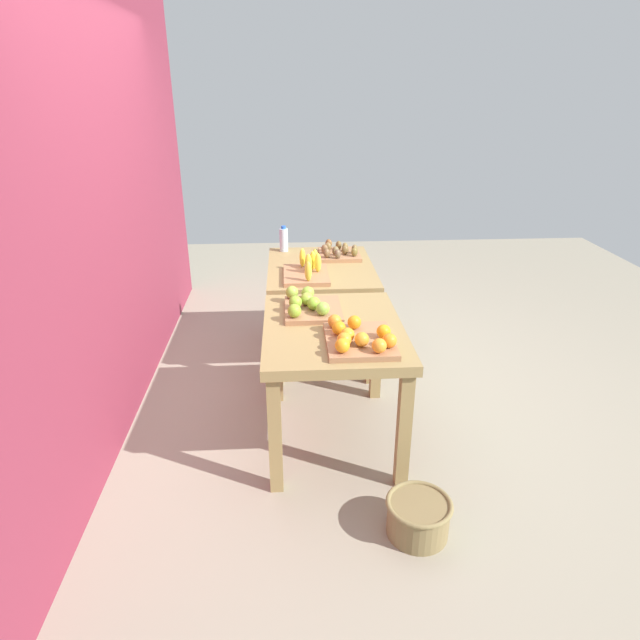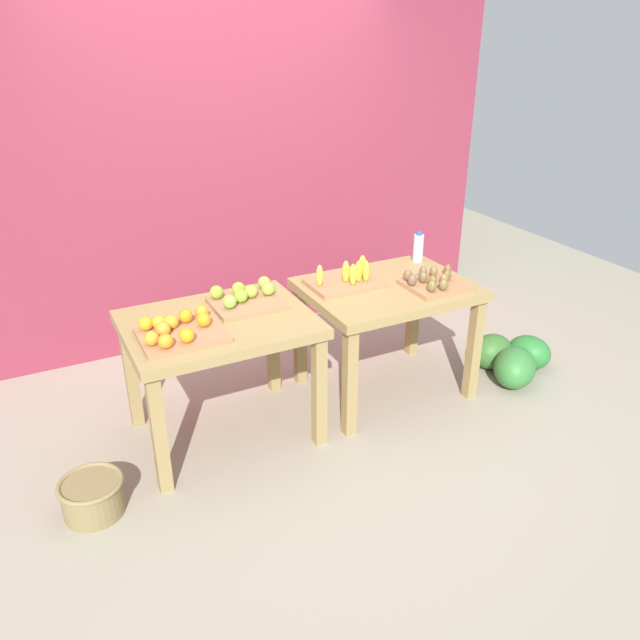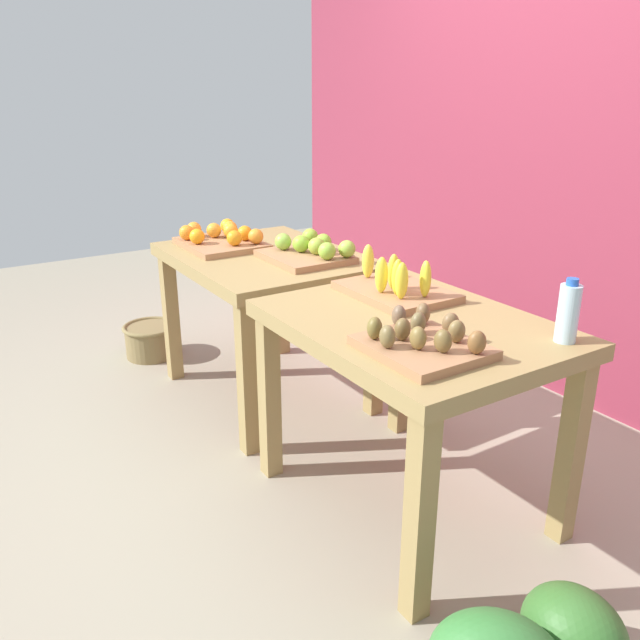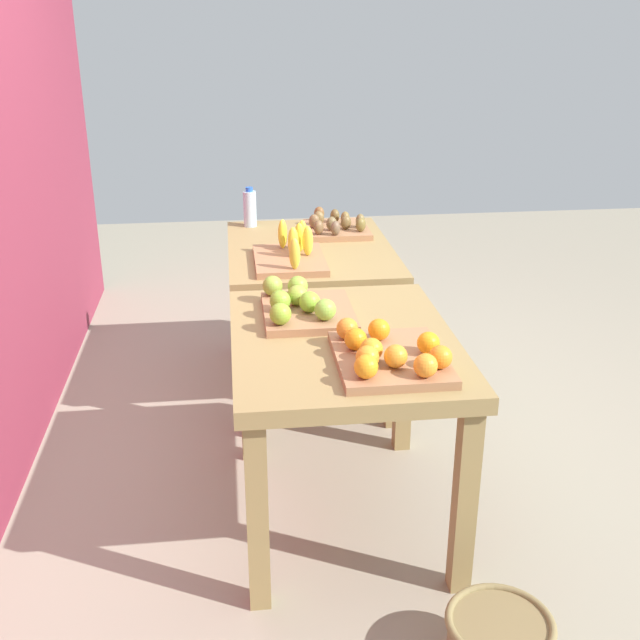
# 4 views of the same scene
# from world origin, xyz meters

# --- Properties ---
(ground_plane) EXTENTS (8.00, 8.00, 0.00)m
(ground_plane) POSITION_xyz_m (0.00, 0.00, 0.00)
(ground_plane) COLOR gray
(display_table_left) EXTENTS (1.04, 0.80, 0.76)m
(display_table_left) POSITION_xyz_m (-0.56, 0.00, 0.65)
(display_table_left) COLOR olive
(display_table_left) RESTS_ON ground_plane
(display_table_right) EXTENTS (1.04, 0.80, 0.76)m
(display_table_right) POSITION_xyz_m (0.56, 0.00, 0.65)
(display_table_right) COLOR olive
(display_table_right) RESTS_ON ground_plane
(orange_bin) EXTENTS (0.44, 0.36, 0.11)m
(orange_bin) POSITION_xyz_m (-0.81, -0.11, 0.80)
(orange_bin) COLOR #A2714B
(orange_bin) RESTS_ON display_table_left
(apple_bin) EXTENTS (0.42, 0.35, 0.11)m
(apple_bin) POSITION_xyz_m (-0.35, 0.13, 0.80)
(apple_bin) COLOR #A2714B
(apple_bin) RESTS_ON display_table_left
(banana_crate) EXTENTS (0.44, 0.32, 0.17)m
(banana_crate) POSITION_xyz_m (0.32, 0.11, 0.80)
(banana_crate) COLOR #A2714B
(banana_crate) RESTS_ON display_table_right
(kiwi_bin) EXTENTS (0.37, 0.32, 0.10)m
(kiwi_bin) POSITION_xyz_m (0.79, -0.16, 0.79)
(kiwi_bin) COLOR #A2714B
(kiwi_bin) RESTS_ON display_table_right
(water_bottle) EXTENTS (0.07, 0.07, 0.21)m
(water_bottle) POSITION_xyz_m (0.98, 0.28, 0.86)
(water_bottle) COLOR silver
(water_bottle) RESTS_ON display_table_right
(watermelon_pile) EXTENTS (0.66, 0.61, 0.28)m
(watermelon_pile) POSITION_xyz_m (1.46, -0.25, 0.13)
(watermelon_pile) COLOR #28712F
(watermelon_pile) RESTS_ON ground_plane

